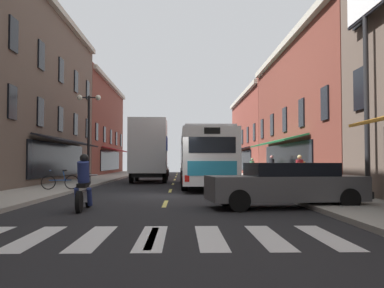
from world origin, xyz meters
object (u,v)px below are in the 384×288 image
at_px(pedestrian_mid, 272,168).
at_px(pedestrian_far, 252,168).
at_px(pedestrian_near, 300,170).
at_px(box_truck, 150,151).
at_px(bicycle_near, 60,182).
at_px(billboard_sign, 365,20).
at_px(sedan_mid, 158,169).
at_px(transit_bus, 204,158).
at_px(sedan_near, 286,184).
at_px(motorcycle_rider, 84,186).
at_px(street_lamp_twin, 89,134).

relative_size(pedestrian_mid, pedestrian_far, 1.09).
bearing_deg(pedestrian_near, pedestrian_far, -44.28).
height_order(box_truck, bicycle_near, box_truck).
distance_m(billboard_sign, bicycle_near, 14.50).
bearing_deg(sedan_mid, pedestrian_near, -68.14).
height_order(billboard_sign, pedestrian_near, billboard_sign).
xyz_separation_m(billboard_sign, pedestrian_near, (-0.64, 6.34, -5.44)).
relative_size(transit_bus, bicycle_near, 7.13).
bearing_deg(pedestrian_far, sedan_near, -101.49).
bearing_deg(motorcycle_rider, pedestrian_far, 68.31).
bearing_deg(transit_bus, pedestrian_near, -37.40).
xyz_separation_m(bicycle_near, pedestrian_near, (11.49, 1.05, 0.49)).
relative_size(box_truck, motorcycle_rider, 3.41).
height_order(sedan_mid, pedestrian_near, pedestrian_near).
bearing_deg(transit_bus, motorcycle_rider, -109.15).
relative_size(sedan_near, pedestrian_near, 3.04).
bearing_deg(pedestrian_near, motorcycle_rider, 88.52).
height_order(sedan_mid, pedestrian_far, pedestrian_far).
distance_m(billboard_sign, street_lamp_twin, 16.45).
bearing_deg(pedestrian_mid, pedestrian_near, -48.16).
bearing_deg(sedan_near, bicycle_near, 142.36).
bearing_deg(transit_bus, sedan_near, -80.25).
xyz_separation_m(sedan_near, pedestrian_mid, (2.81, 15.47, 0.30)).
xyz_separation_m(billboard_sign, sedan_near, (-3.26, -1.56, -5.72)).
distance_m(sedan_near, motorcycle_rider, 6.13).
bearing_deg(transit_bus, pedestrian_mid, 40.49).
bearing_deg(bicycle_near, billboard_sign, -23.53).
relative_size(sedan_near, bicycle_near, 2.91).
bearing_deg(pedestrian_near, pedestrian_mid, -46.98).
bearing_deg(pedestrian_near, sedan_near, 116.09).
height_order(bicycle_near, pedestrian_far, pedestrian_far).
distance_m(transit_bus, bicycle_near, 8.36).
height_order(sedan_near, street_lamp_twin, street_lamp_twin).
bearing_deg(street_lamp_twin, motorcycle_rider, -78.34).
height_order(box_truck, pedestrian_mid, box_truck).
xyz_separation_m(motorcycle_rider, street_lamp_twin, (-2.65, 12.82, 2.34)).
bearing_deg(sedan_near, motorcycle_rider, -174.81).
xyz_separation_m(motorcycle_rider, pedestrian_mid, (8.92, 16.03, 0.31)).
relative_size(box_truck, pedestrian_mid, 4.12).
relative_size(transit_bus, street_lamp_twin, 2.30).
relative_size(sedan_mid, motorcycle_rider, 2.27).
relative_size(transit_bus, pedestrian_far, 7.70).
distance_m(bicycle_near, street_lamp_twin, 6.00).
relative_size(billboard_sign, transit_bus, 0.67).
distance_m(transit_bus, pedestrian_far, 10.26).
xyz_separation_m(pedestrian_far, street_lamp_twin, (-11.09, -8.41, 2.11)).
bearing_deg(street_lamp_twin, transit_bus, -7.31).
relative_size(billboard_sign, pedestrian_mid, 4.77).
distance_m(billboard_sign, box_truck, 18.13).
xyz_separation_m(sedan_mid, pedestrian_mid, (8.30, -12.65, 0.33)).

